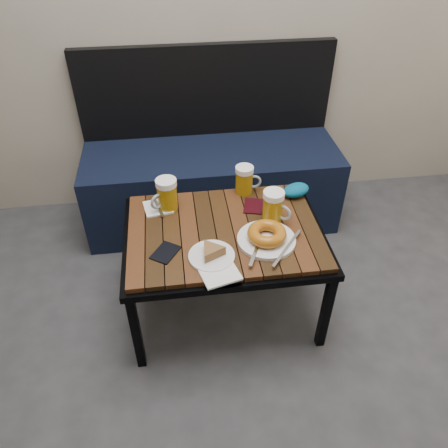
{
  "coord_description": "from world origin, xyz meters",
  "views": [
    {
      "loc": [
        -0.39,
        -0.34,
        1.64
      ],
      "look_at": [
        -0.21,
        1.05,
        0.5
      ],
      "focal_mm": 35.0,
      "sensor_mm": 36.0,
      "label": 1
    }
  ],
  "objects": [
    {
      "name": "bench",
      "position": [
        -0.18,
        1.76,
        0.27
      ],
      "size": [
        1.4,
        0.5,
        0.95
      ],
      "color": "black",
      "rests_on": "ground"
    },
    {
      "name": "cafe_table",
      "position": [
        -0.21,
        1.05,
        0.43
      ],
      "size": [
        0.84,
        0.62,
        0.47
      ],
      "color": "black",
      "rests_on": "ground"
    },
    {
      "name": "beer_mug_left",
      "position": [
        -0.43,
        1.23,
        0.55
      ],
      "size": [
        0.14,
        0.12,
        0.15
      ],
      "rotation": [
        0.0,
        0.0,
        3.75
      ],
      "color": "#9D720C",
      "rests_on": "cafe_table"
    },
    {
      "name": "beer_mug_centre",
      "position": [
        -0.07,
        1.31,
        0.54
      ],
      "size": [
        0.12,
        0.08,
        0.13
      ],
      "rotation": [
        0.0,
        0.0,
        -0.08
      ],
      "color": "#9D720C",
      "rests_on": "cafe_table"
    },
    {
      "name": "beer_mug_right",
      "position": [
        0.01,
        1.08,
        0.54
      ],
      "size": [
        0.13,
        0.12,
        0.14
      ],
      "rotation": [
        0.0,
        0.0,
        -0.71
      ],
      "color": "#9D720C",
      "rests_on": "cafe_table"
    },
    {
      "name": "plate_pie",
      "position": [
        -0.28,
        0.89,
        0.49
      ],
      "size": [
        0.18,
        0.18,
        0.05
      ],
      "color": "white",
      "rests_on": "cafe_table"
    },
    {
      "name": "plate_bagel",
      "position": [
        -0.05,
        0.95,
        0.5
      ],
      "size": [
        0.27,
        0.29,
        0.07
      ],
      "color": "white",
      "rests_on": "cafe_table"
    },
    {
      "name": "napkin_left",
      "position": [
        -0.48,
        1.23,
        0.48
      ],
      "size": [
        0.14,
        0.16,
        0.01
      ],
      "rotation": [
        0.0,
        0.0,
        0.17
      ],
      "color": "white",
      "rests_on": "cafe_table"
    },
    {
      "name": "napkin_right",
      "position": [
        -0.26,
        0.79,
        0.48
      ],
      "size": [
        0.16,
        0.15,
        0.01
      ],
      "rotation": [
        0.0,
        0.0,
        0.26
      ],
      "color": "white",
      "rests_on": "cafe_table"
    },
    {
      "name": "passport_navy",
      "position": [
        -0.45,
        0.94,
        0.47
      ],
      "size": [
        0.13,
        0.14,
        0.01
      ],
      "primitive_type": "cube",
      "rotation": [
        0.0,
        0.0,
        -0.59
      ],
      "color": "black",
      "rests_on": "cafe_table"
    },
    {
      "name": "passport_burgundy",
      "position": [
        -0.05,
        1.19,
        0.47
      ],
      "size": [
        0.11,
        0.13,
        0.01
      ],
      "primitive_type": "cube",
      "rotation": [
        0.0,
        0.0,
        -0.25
      ],
      "color": "black",
      "rests_on": "cafe_table"
    },
    {
      "name": "knit_pouch",
      "position": [
        0.15,
        1.25,
        0.5
      ],
      "size": [
        0.15,
        0.13,
        0.06
      ],
      "primitive_type": "ellipsoid",
      "rotation": [
        0.0,
        0.0,
        0.38
      ],
      "color": "#054F8D",
      "rests_on": "cafe_table"
    }
  ]
}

